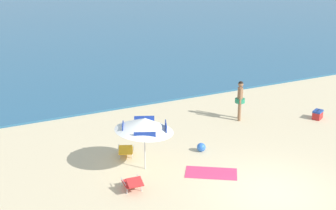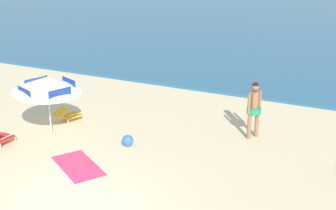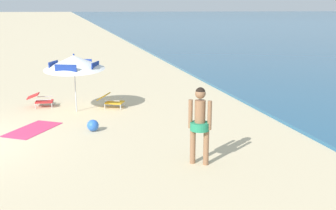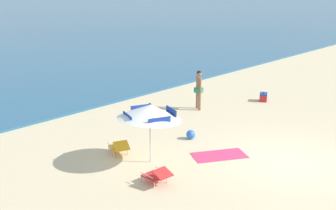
{
  "view_description": "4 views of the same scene",
  "coord_description": "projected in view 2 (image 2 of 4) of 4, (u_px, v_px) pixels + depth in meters",
  "views": [
    {
      "loc": [
        -9.16,
        -11.16,
        8.05
      ],
      "look_at": [
        -1.17,
        5.33,
        1.47
      ],
      "focal_mm": 52.51,
      "sensor_mm": 36.0,
      "label": 1
    },
    {
      "loc": [
        6.01,
        -7.34,
        5.92
      ],
      "look_at": [
        0.6,
        4.13,
        1.33
      ],
      "focal_mm": 50.31,
      "sensor_mm": 36.0,
      "label": 2
    },
    {
      "loc": [
        11.07,
        3.08,
        3.48
      ],
      "look_at": [
        -0.5,
        5.95,
        0.66
      ],
      "focal_mm": 43.83,
      "sensor_mm": 36.0,
      "label": 3
    },
    {
      "loc": [
        -12.07,
        -5.74,
        5.63
      ],
      "look_at": [
        -0.38,
        5.0,
        1.02
      ],
      "focal_mm": 45.77,
      "sensor_mm": 36.0,
      "label": 4
    }
  ],
  "objects": [
    {
      "name": "person_standing_near_shore",
      "position": [
        254.0,
        106.0,
        14.27
      ],
      "size": [
        0.44,
        0.47,
        1.79
      ],
      "color": "#8C6042",
      "rests_on": "ground"
    },
    {
      "name": "beach_umbrella_striped_main",
      "position": [
        47.0,
        84.0,
        14.13
      ],
      "size": [
        2.52,
        2.49,
        2.02
      ],
      "color": "silver",
      "rests_on": "ground"
    },
    {
      "name": "beach_ball",
      "position": [
        128.0,
        141.0,
        13.98
      ],
      "size": [
        0.34,
        0.34,
        0.34
      ],
      "primitive_type": "sphere",
      "color": "blue",
      "rests_on": "ground"
    },
    {
      "name": "lounge_chair_under_umbrella",
      "position": [
        68.0,
        114.0,
        15.76
      ],
      "size": [
        0.84,
        1.02,
        0.52
      ],
      "color": "gold",
      "rests_on": "ground"
    },
    {
      "name": "beach_towel",
      "position": [
        78.0,
        166.0,
        12.81
      ],
      "size": [
        2.0,
        1.73,
        0.01
      ],
      "primitive_type": "cube",
      "rotation": [
        0.0,
        0.0,
        1.0
      ],
      "color": "#DB3866",
      "rests_on": "ground"
    }
  ]
}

